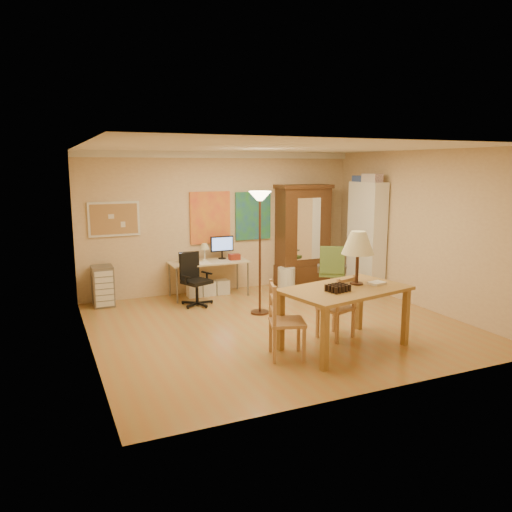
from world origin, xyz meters
name	(u,v)px	position (x,y,z in m)	size (l,w,h in m)	color
floor	(278,325)	(0.00, 0.00, 0.00)	(5.50, 5.50, 0.00)	#AE773D
crown_molding	(222,155)	(0.00, 2.46, 2.64)	(5.50, 0.08, 0.12)	white
corkboard	(114,219)	(-2.05, 2.47, 1.50)	(0.90, 0.04, 0.62)	tan
art_panel_left	(210,218)	(-0.25, 2.47, 1.45)	(0.80, 0.04, 1.00)	gold
art_panel_right	(253,216)	(0.65, 2.47, 1.45)	(0.75, 0.04, 0.95)	#225B8B
dining_table	(350,275)	(0.49, -1.18, 0.99)	(1.84, 1.32, 1.56)	olive
ladder_chair_back	(337,309)	(0.52, -0.86, 0.43)	(0.54, 0.53, 0.92)	tan
ladder_chair_left	(284,323)	(-0.50, -1.20, 0.46)	(0.56, 0.57, 0.99)	tan
torchiere_lamp	(260,216)	(0.01, 0.70, 1.63)	(0.37, 0.37, 2.03)	#46291C
computer_desk	(210,274)	(-0.39, 2.15, 0.41)	(1.47, 0.64, 1.11)	#BFB28C
office_chair_black	(196,291)	(-0.83, 1.61, 0.25)	(0.57, 0.57, 0.93)	black
office_chair_green	(332,284)	(1.64, 1.07, 0.27)	(0.63, 0.63, 1.00)	slate
drawer_cart	(103,286)	(-2.33, 2.23, 0.35)	(0.35, 0.43, 0.71)	slate
armoire	(303,242)	(1.66, 2.24, 0.90)	(1.12, 0.53, 2.06)	#3A1C0F
bookshelf	(366,237)	(2.55, 1.29, 1.06)	(0.32, 0.85, 2.13)	white
wastebin	(286,278)	(1.17, 2.00, 0.22)	(0.35, 0.35, 0.44)	silver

